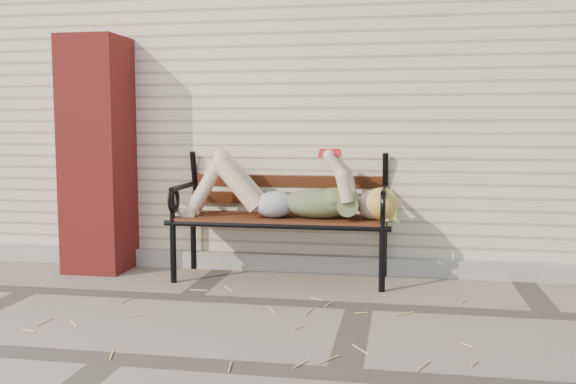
# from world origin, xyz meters

# --- Properties ---
(ground) EXTENTS (80.00, 80.00, 0.00)m
(ground) POSITION_xyz_m (0.00, 0.00, 0.00)
(ground) COLOR #786A5C
(ground) RESTS_ON ground
(house_wall) EXTENTS (8.00, 4.00, 3.00)m
(house_wall) POSITION_xyz_m (0.00, 3.00, 1.50)
(house_wall) COLOR beige
(house_wall) RESTS_ON ground
(foundation_strip) EXTENTS (8.00, 0.10, 0.15)m
(foundation_strip) POSITION_xyz_m (0.00, 0.97, 0.07)
(foundation_strip) COLOR #AAA399
(foundation_strip) RESTS_ON ground
(brick_pillar) EXTENTS (0.50, 0.50, 2.00)m
(brick_pillar) POSITION_xyz_m (-2.30, 0.75, 1.00)
(brick_pillar) COLOR maroon
(brick_pillar) RESTS_ON ground
(garden_bench) EXTENTS (1.87, 0.75, 1.21)m
(garden_bench) POSITION_xyz_m (-0.69, 0.79, 0.68)
(garden_bench) COLOR black
(garden_bench) RESTS_ON ground
(reading_woman) EXTENTS (1.77, 0.40, 0.56)m
(reading_woman) POSITION_xyz_m (-0.67, 0.64, 0.72)
(reading_woman) COLOR #0B434E
(reading_woman) RESTS_ON ground
(straw_scatter) EXTENTS (2.49, 1.71, 0.01)m
(straw_scatter) POSITION_xyz_m (-0.55, -0.60, 0.01)
(straw_scatter) COLOR #E5C96F
(straw_scatter) RESTS_ON ground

